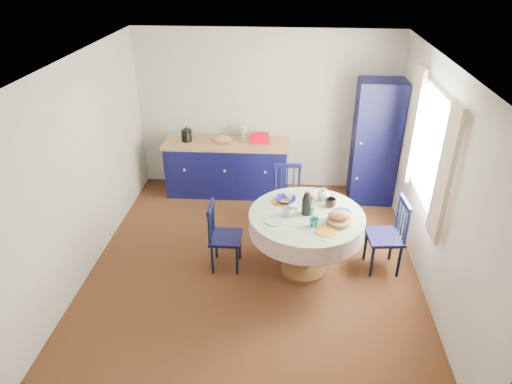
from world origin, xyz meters
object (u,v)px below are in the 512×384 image
Objects in this scene: kitchen_counter at (227,167)px; chair_right at (388,235)px; dining_table at (307,223)px; mug_a at (288,212)px; mug_b at (314,222)px; mug_c at (331,203)px; pantry_cabinet at (375,143)px; cobalt_bowl at (286,200)px; mug_d at (289,197)px; chair_far at (287,198)px; chair_left at (223,236)px.

kitchen_counter is 2.84m from chair_right.
dining_table is 0.29m from mug_a.
mug_b is at bearing -60.74° from kitchen_counter.
mug_b is (1.27, -2.18, 0.41)m from kitchen_counter.
pantry_cabinet is at bearing 65.69° from mug_c.
cobalt_bowl is (-0.03, 0.31, -0.02)m from mug_a.
mug_d is (0.00, 0.35, -0.00)m from mug_a.
kitchen_counter is 17.96× the size of mug_b.
chair_far is 8.56× the size of mug_b.
mug_c is (0.50, 0.24, 0.01)m from mug_a.
pantry_cabinet is at bearing 51.55° from mug_d.
dining_table is 0.38m from mug_c.
chair_left is at bearing -160.16° from mug_d.
chair_right is at bearing 8.44° from mug_a.
chair_left is 1.18m from mug_b.
pantry_cabinet is at bearing -47.91° from chair_left.
chair_right reaches higher than chair_left.
pantry_cabinet is at bearing 173.11° from chair_right.
dining_table is at bearing -58.96° from kitchen_counter.
kitchen_counter is 14.55× the size of mug_c.
cobalt_bowl is (-0.26, 0.26, 0.15)m from dining_table.
mug_b is at bearing -72.70° from chair_right.
mug_d is at bearing 117.21° from mug_b.
dining_table is at bearing -91.39° from chair_left.
mug_c reaches higher than mug_a.
chair_far is 0.77m from mug_d.
pantry_cabinet is 2.02m from mug_d.
mug_d is (-1.20, 0.17, 0.37)m from chair_right.
chair_right is at bearing -91.28° from pantry_cabinet.
mug_a is (-1.26, -1.93, -0.09)m from pantry_cabinet.
chair_left is 1.36m from mug_c.
dining_table reaches higher than chair_far.
mug_a is at bearing -168.25° from dining_table.
chair_left is 8.10× the size of mug_b.
dining_table is at bearing -45.71° from cobalt_bowl.
kitchen_counter is 16.16× the size of mug_a.
kitchen_counter reaches higher than mug_c.
kitchen_counter reaches higher than mug_a.
chair_right reaches higher than mug_b.
chair_left is (0.20, -1.91, -0.00)m from kitchen_counter.
mug_b is (-0.97, -2.13, -0.08)m from pantry_cabinet.
chair_far reaches higher than mug_c.
kitchen_counter is 1.03× the size of pantry_cabinet.
pantry_cabinet reaches higher than mug_d.
cobalt_bowl is (-0.53, 0.07, -0.02)m from mug_c.
mug_b is 0.62m from mug_d.
chair_left is 0.88m from cobalt_bowl.
mug_d is (0.78, 0.28, 0.41)m from chair_left.
cobalt_bowl is at bearing 134.29° from dining_table.
kitchen_counter is at bearing 121.20° from mug_d.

